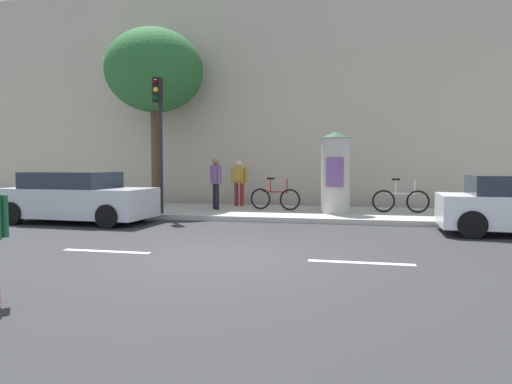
{
  "coord_description": "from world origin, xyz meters",
  "views": [
    {
      "loc": [
        2.29,
        -7.9,
        1.68
      ],
      "look_at": [
        0.13,
        2.0,
        1.07
      ],
      "focal_mm": 31.97,
      "sensor_mm": 36.0,
      "label": 1
    }
  ],
  "objects_px": {
    "bicycle_leaning": "(275,198)",
    "bicycle_upright": "(401,200)",
    "pedestrian_in_dark_shirt": "(216,179)",
    "pedestrian_tallest": "(239,179)",
    "street_tree": "(154,71)",
    "traffic_light": "(159,123)",
    "poster_column": "(336,172)",
    "parked_car_blue": "(77,198)"
  },
  "relations": [
    {
      "from": "street_tree",
      "to": "bicycle_leaning",
      "type": "distance_m",
      "value": 6.62
    },
    {
      "from": "pedestrian_in_dark_shirt",
      "to": "pedestrian_tallest",
      "type": "height_order",
      "value": "pedestrian_in_dark_shirt"
    },
    {
      "from": "poster_column",
      "to": "parked_car_blue",
      "type": "relative_size",
      "value": 0.59
    },
    {
      "from": "street_tree",
      "to": "parked_car_blue",
      "type": "xyz_separation_m",
      "value": [
        -0.5,
        -4.23,
        -4.42
      ]
    },
    {
      "from": "pedestrian_in_dark_shirt",
      "to": "bicycle_leaning",
      "type": "relative_size",
      "value": 0.99
    },
    {
      "from": "poster_column",
      "to": "bicycle_upright",
      "type": "xyz_separation_m",
      "value": [
        2.03,
        0.62,
        -0.91
      ]
    },
    {
      "from": "poster_column",
      "to": "pedestrian_in_dark_shirt",
      "type": "relative_size",
      "value": 1.46
    },
    {
      "from": "traffic_light",
      "to": "bicycle_upright",
      "type": "xyz_separation_m",
      "value": [
        7.34,
        1.95,
        -2.42
      ]
    },
    {
      "from": "poster_column",
      "to": "bicycle_leaning",
      "type": "xyz_separation_m",
      "value": [
        -2.03,
        0.64,
        -0.91
      ]
    },
    {
      "from": "pedestrian_tallest",
      "to": "bicycle_upright",
      "type": "distance_m",
      "value": 5.75
    },
    {
      "from": "pedestrian_tallest",
      "to": "bicycle_leaning",
      "type": "height_order",
      "value": "pedestrian_tallest"
    },
    {
      "from": "poster_column",
      "to": "bicycle_leaning",
      "type": "bearing_deg",
      "value": 162.46
    },
    {
      "from": "poster_column",
      "to": "bicycle_upright",
      "type": "distance_m",
      "value": 2.31
    },
    {
      "from": "traffic_light",
      "to": "pedestrian_tallest",
      "type": "bearing_deg",
      "value": 60.62
    },
    {
      "from": "bicycle_upright",
      "to": "pedestrian_tallest",
      "type": "bearing_deg",
      "value": 168.55
    },
    {
      "from": "pedestrian_tallest",
      "to": "bicycle_leaning",
      "type": "relative_size",
      "value": 0.95
    },
    {
      "from": "parked_car_blue",
      "to": "bicycle_upright",
      "type": "bearing_deg",
      "value": 20.2
    },
    {
      "from": "parked_car_blue",
      "to": "traffic_light",
      "type": "bearing_deg",
      "value": 37.19
    },
    {
      "from": "street_tree",
      "to": "parked_car_blue",
      "type": "height_order",
      "value": "street_tree"
    },
    {
      "from": "pedestrian_in_dark_shirt",
      "to": "bicycle_upright",
      "type": "height_order",
      "value": "pedestrian_in_dark_shirt"
    },
    {
      "from": "traffic_light",
      "to": "poster_column",
      "type": "distance_m",
      "value": 5.69
    },
    {
      "from": "traffic_light",
      "to": "parked_car_blue",
      "type": "distance_m",
      "value": 3.29
    },
    {
      "from": "bicycle_leaning",
      "to": "parked_car_blue",
      "type": "height_order",
      "value": "parked_car_blue"
    },
    {
      "from": "pedestrian_tallest",
      "to": "street_tree",
      "type": "bearing_deg",
      "value": -174.43
    },
    {
      "from": "parked_car_blue",
      "to": "bicycle_leaning",
      "type": "bearing_deg",
      "value": 33.41
    },
    {
      "from": "traffic_light",
      "to": "pedestrian_tallest",
      "type": "distance_m",
      "value": 3.98
    },
    {
      "from": "traffic_light",
      "to": "poster_column",
      "type": "height_order",
      "value": "traffic_light"
    },
    {
      "from": "traffic_light",
      "to": "street_tree",
      "type": "xyz_separation_m",
      "value": [
        -1.41,
        2.78,
        2.17
      ]
    },
    {
      "from": "pedestrian_tallest",
      "to": "bicycle_upright",
      "type": "xyz_separation_m",
      "value": [
        5.61,
        -1.13,
        -0.61
      ]
    },
    {
      "from": "pedestrian_in_dark_shirt",
      "to": "bicycle_upright",
      "type": "distance_m",
      "value": 6.09
    },
    {
      "from": "traffic_light",
      "to": "pedestrian_in_dark_shirt",
      "type": "relative_size",
      "value": 2.39
    },
    {
      "from": "street_tree",
      "to": "parked_car_blue",
      "type": "bearing_deg",
      "value": -96.79
    },
    {
      "from": "street_tree",
      "to": "bicycle_leaning",
      "type": "height_order",
      "value": "street_tree"
    },
    {
      "from": "traffic_light",
      "to": "poster_column",
      "type": "xyz_separation_m",
      "value": [
        5.32,
        1.33,
        -1.52
      ]
    },
    {
      "from": "bicycle_leaning",
      "to": "parked_car_blue",
      "type": "distance_m",
      "value": 6.23
    },
    {
      "from": "street_tree",
      "to": "pedestrian_in_dark_shirt",
      "type": "distance_m",
      "value": 4.91
    },
    {
      "from": "pedestrian_in_dark_shirt",
      "to": "parked_car_blue",
      "type": "xyz_separation_m",
      "value": [
        -3.21,
        -3.14,
        -0.47
      ]
    },
    {
      "from": "traffic_light",
      "to": "bicycle_leaning",
      "type": "relative_size",
      "value": 2.37
    },
    {
      "from": "bicycle_leaning",
      "to": "bicycle_upright",
      "type": "distance_m",
      "value": 4.06
    },
    {
      "from": "traffic_light",
      "to": "poster_column",
      "type": "relative_size",
      "value": 1.63
    },
    {
      "from": "pedestrian_in_dark_shirt",
      "to": "pedestrian_tallest",
      "type": "bearing_deg",
      "value": 72.35
    },
    {
      "from": "pedestrian_tallest",
      "to": "bicycle_upright",
      "type": "bearing_deg",
      "value": -11.45
    }
  ]
}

